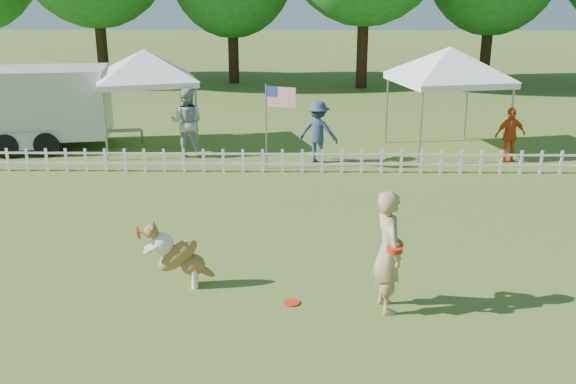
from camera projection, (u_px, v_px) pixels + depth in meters
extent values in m
plane|color=#40591C|center=(287.00, 303.00, 9.61)|extent=(120.00, 120.00, 0.00)
imported|color=#9F895F|center=(388.00, 251.00, 9.17)|extent=(0.55, 0.73, 1.82)
cylinder|color=red|center=(291.00, 303.00, 9.59)|extent=(0.29, 0.29, 0.02)
imported|color=#A7A7AD|center=(187.00, 122.00, 17.59)|extent=(1.00, 0.82, 1.89)
imported|color=navy|center=(318.00, 132.00, 17.00)|extent=(1.18, 0.85, 1.64)
imported|color=#DA4E19|center=(510.00, 135.00, 17.04)|extent=(0.92, 0.54, 1.47)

